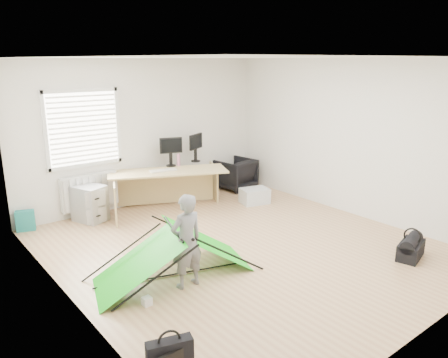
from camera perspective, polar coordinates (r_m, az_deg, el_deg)
ground at (r=6.55m, az=2.21°, el=-8.77°), size 5.50×5.50×0.00m
back_wall at (r=8.36m, az=-10.18°, el=5.99°), size 5.00×0.02×2.70m
window at (r=7.80m, az=-17.89°, el=6.31°), size 1.20×0.06×1.20m
radiator at (r=7.99m, az=-17.15°, el=-1.52°), size 1.00×0.12×0.60m
desk at (r=8.07m, az=-7.27°, el=-1.43°), size 2.22×1.49×0.73m
filing_cabinet at (r=7.79m, az=-17.14°, el=-3.05°), size 0.56×0.64×0.62m
monitor_left at (r=8.27m, az=-6.98°, el=3.04°), size 0.43×0.23×0.40m
monitor_right at (r=8.60m, az=-3.75°, el=3.60°), size 0.42×0.26×0.40m
keyboard at (r=7.96m, az=-7.96°, el=1.11°), size 0.50×0.26×0.02m
thermos at (r=8.32m, az=-5.96°, el=2.53°), size 0.07×0.07×0.23m
office_chair at (r=9.27m, az=1.52°, el=0.68°), size 0.78×0.80×0.65m
person at (r=5.26m, az=-4.93°, el=-8.11°), size 0.43×0.29×1.17m
kite at (r=5.63m, az=-6.52°, el=-9.51°), size 2.22×1.47×0.64m
storage_crate at (r=8.40m, az=4.03°, el=-2.21°), size 0.59×0.48×0.29m
tote_bag at (r=7.74m, az=-24.51°, el=-4.98°), size 0.31×0.21×0.34m
laptop_bag at (r=4.17m, az=-7.09°, el=-21.93°), size 0.43×0.24×0.31m
white_box at (r=5.17m, az=-10.04°, el=-15.44°), size 0.10×0.10×0.10m
duffel_bag at (r=6.68m, az=23.19°, el=-8.52°), size 0.58×0.40×0.23m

